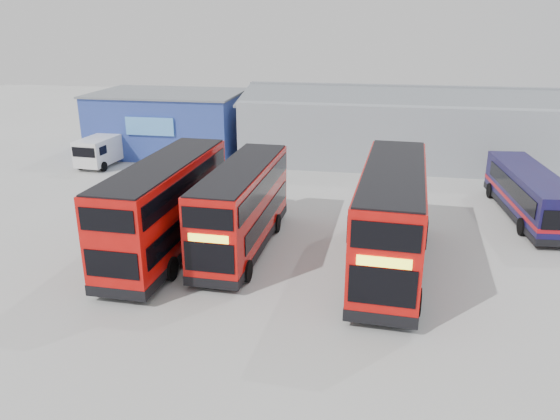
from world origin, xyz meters
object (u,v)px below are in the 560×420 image
object	(u,v)px
double_decker_centre	(242,209)
single_decker_blue	(529,195)
double_decker_right	(391,220)
panel_van	(103,149)
double_decker_left	(166,209)
maintenance_shed	(433,126)
office_block	(169,122)

from	to	relation	value
double_decker_centre	single_decker_blue	xyz separation A→B (m)	(15.18, 7.36, -0.76)
double_decker_centre	double_decker_right	bearing A→B (deg)	-6.91
double_decker_centre	panel_van	distance (m)	20.50
double_decker_left	maintenance_shed	bearing A→B (deg)	-120.82
maintenance_shed	double_decker_centre	bearing A→B (deg)	-116.93
panel_van	single_decker_blue	bearing A→B (deg)	-8.43
maintenance_shed	single_decker_blue	distance (m)	14.57
double_decker_right	single_decker_blue	bearing A→B (deg)	49.86
maintenance_shed	double_decker_left	size ratio (longest dim) A/B	2.75
office_block	double_decker_right	size ratio (longest dim) A/B	1.06
single_decker_blue	panel_van	world-z (taller)	single_decker_blue
single_decker_blue	panel_van	xyz separation A→B (m)	(-30.04, 6.74, -0.10)
double_decker_right	single_decker_blue	xyz separation A→B (m)	(7.98, 8.46, -1.04)
maintenance_shed	single_decker_blue	size ratio (longest dim) A/B	2.94
double_decker_right	panel_van	xyz separation A→B (m)	(-22.06, 15.20, -1.14)
maintenance_shed	double_decker_centre	xyz separation A→B (m)	(-10.76, -21.19, -0.47)
maintenance_shed	double_decker_right	distance (m)	22.58
office_block	double_decker_right	bearing A→B (deg)	-47.73
office_block	double_decker_centre	world-z (taller)	office_block
double_decker_centre	panel_van	bearing A→B (deg)	138.29
maintenance_shed	double_decker_right	world-z (taller)	maintenance_shed
maintenance_shed	office_block	bearing A→B (deg)	-174.79
office_block	single_decker_blue	world-z (taller)	office_block
double_decker_left	panel_van	world-z (taller)	double_decker_left
office_block	double_decker_left	distance (m)	21.79
double_decker_centre	maintenance_shed	bearing A→B (deg)	64.86
double_decker_left	double_decker_right	size ratio (longest dim) A/B	0.95
double_decker_left	single_decker_blue	bearing A→B (deg)	-153.72
office_block	panel_van	bearing A→B (deg)	-125.43
maintenance_shed	panel_van	size ratio (longest dim) A/B	5.68
double_decker_centre	double_decker_right	size ratio (longest dim) A/B	0.88
office_block	double_decker_left	bearing A→B (deg)	-69.21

